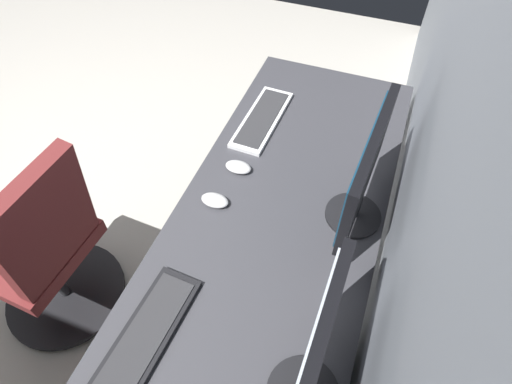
% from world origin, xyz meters
% --- Properties ---
extents(floor_plane, '(5.37, 5.37, 0.00)m').
position_xyz_m(floor_plane, '(0.00, 0.00, 0.00)').
color(floor_plane, '#B2ADA3').
extents(wall_back, '(5.07, 0.10, 2.60)m').
position_xyz_m(wall_back, '(0.00, 1.97, 1.30)').
color(wall_back, '#8C939E').
rests_on(wall_back, ground).
extents(desk, '(2.06, 0.73, 0.73)m').
position_xyz_m(desk, '(0.33, 1.54, 0.67)').
color(desk, '#38383D').
rests_on(desk, ground).
extents(drawer_pedestal, '(0.40, 0.51, 0.69)m').
position_xyz_m(drawer_pedestal, '(0.67, 1.57, 0.35)').
color(drawer_pedestal, '#38383D').
rests_on(drawer_pedestal, ground).
extents(monitor_primary, '(0.51, 0.20, 0.40)m').
position_xyz_m(monitor_primary, '(0.15, 1.79, 0.96)').
color(monitor_primary, black).
rests_on(monitor_primary, desk).
extents(monitor_secondary, '(0.50, 0.20, 0.41)m').
position_xyz_m(monitor_secondary, '(0.78, 1.79, 0.97)').
color(monitor_secondary, black).
rests_on(monitor_secondary, desk).
extents(keyboard_main, '(0.43, 0.16, 0.02)m').
position_xyz_m(keyboard_main, '(0.79, 1.32, 0.74)').
color(keyboard_main, black).
rests_on(keyboard_main, desk).
extents(keyboard_spare, '(0.42, 0.15, 0.02)m').
position_xyz_m(keyboard_spare, '(-0.22, 1.31, 0.74)').
color(keyboard_spare, silver).
rests_on(keyboard_spare, desk).
extents(mouse_main, '(0.06, 0.10, 0.03)m').
position_xyz_m(mouse_main, '(0.08, 1.32, 0.75)').
color(mouse_main, silver).
rests_on(mouse_main, desk).
extents(mouse_spare, '(0.06, 0.10, 0.03)m').
position_xyz_m(mouse_spare, '(0.27, 1.30, 0.75)').
color(mouse_spare, silver).
rests_on(mouse_spare, desk).
extents(office_chair, '(0.56, 0.56, 0.97)m').
position_xyz_m(office_chair, '(0.57, 0.65, 0.46)').
color(office_chair, maroon).
rests_on(office_chair, ground).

